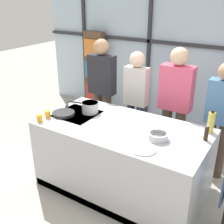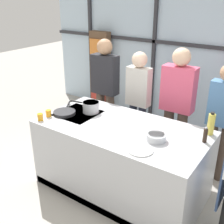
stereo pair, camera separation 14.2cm
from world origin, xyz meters
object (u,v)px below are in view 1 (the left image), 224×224
Objects in this scene: mixing_bowl at (158,136)px; spectator_center_right at (175,101)px; spectator_center_left at (136,96)px; spectator_far_right at (220,114)px; white_plate at (144,149)px; juice_glass_near at (40,118)px; pepper_grinder at (206,133)px; saucepan at (90,107)px; juice_glass_far at (48,114)px; frying_pan at (64,113)px; spectator_far_left at (102,86)px; oil_bottle at (211,122)px.

spectator_center_right is at bearing 100.45° from mixing_bowl.
spectator_far_right reaches higher than spectator_center_left.
spectator_center_right reaches higher than white_plate.
spectator_center_right is 19.90× the size of juice_glass_near.
white_plate is at bearing -96.46° from mixing_bowl.
spectator_center_left is 7.38× the size of mixing_bowl.
pepper_grinder reaches higher than juice_glass_near.
spectator_center_left is at bearing 128.53° from mixing_bowl.
juice_glass_near is at bearing -122.89° from saucepan.
juice_glass_far is (-1.40, 0.06, 0.04)m from white_plate.
spectator_center_left is 1.51m from juice_glass_near.
mixing_bowl is at bearing 2.04° from frying_pan.
spectator_far_right is at bearing 36.50° from juice_glass_near.
spectator_far_right is (1.86, -0.00, -0.06)m from spectator_far_left.
juice_glass_far is at bearing 44.89° from spectator_center_right.
juice_glass_near and juice_glass_far have the same top height.
juice_glass_near reaches higher than white_plate.
spectator_center_right is 0.82m from oil_bottle.
spectator_center_right is at bearing 0.00° from spectator_far_right.
mixing_bowl is (1.07, -0.20, -0.03)m from saucepan.
saucepan is at bearing -177.49° from pepper_grinder.
frying_pan is 1.77× the size of white_plate.
spectator_center_right is at bearing 130.13° from pepper_grinder.
mixing_bowl is 2.51× the size of juice_glass_far.
juice_glass_far is (-0.62, -1.24, 0.01)m from spectator_center_left.
pepper_grinder is (1.51, 0.07, 0.01)m from saucepan.
frying_pan is 1.79m from pepper_grinder.
saucepan is (0.36, -0.82, -0.01)m from spectator_far_left.
spectator_center_left is 1.18m from frying_pan.
oil_bottle reaches higher than saucepan.
oil_bottle is 1.99m from juice_glass_far.
frying_pan is 2.58× the size of pepper_grinder.
saucepan reaches higher than mixing_bowl.
oil_bottle is at bearing 90.35° from spectator_far_right.
spectator_far_left reaches higher than frying_pan.
spectator_far_left is at bearing 137.02° from white_plate.
juice_glass_near is (-0.11, -0.32, 0.02)m from frying_pan.
saucepan is 1.52× the size of oil_bottle.
pepper_grinder is (0.01, -0.21, -0.04)m from oil_bottle.
saucepan is 1.55× the size of white_plate.
spectator_center_right is 0.62m from spectator_far_right.
spectator_center_left is at bearing 63.29° from juice_glass_far.
juice_glass_far is at bearing -130.75° from saucepan.
spectator_far_right is 7.39× the size of mixing_bowl.
juice_glass_near is (-1.43, -0.37, 0.00)m from mixing_bowl.
saucepan is at bearing -169.42° from oil_bottle.
spectator_far_left is 9.55× the size of pepper_grinder.
spectator_far_left is 1.00× the size of spectator_center_right.
spectator_center_right reaches higher than spectator_center_left.
mixing_bowl is (1.43, -1.01, -0.04)m from spectator_far_left.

